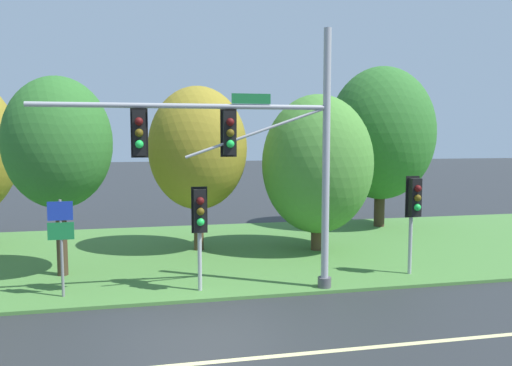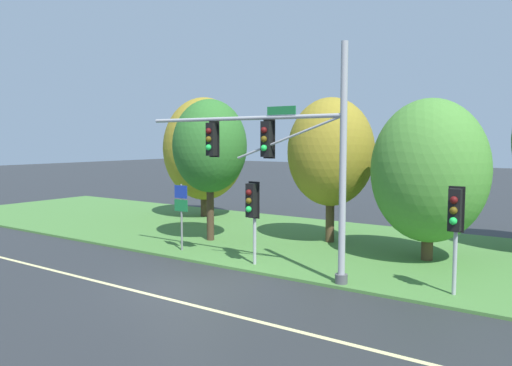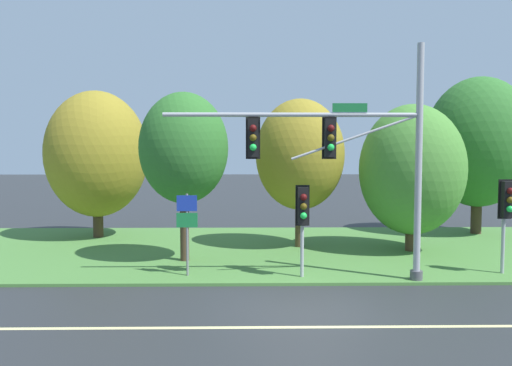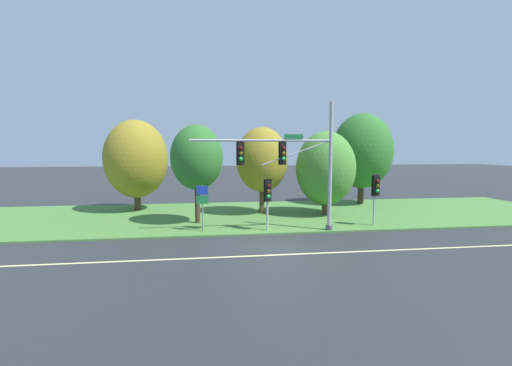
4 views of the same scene
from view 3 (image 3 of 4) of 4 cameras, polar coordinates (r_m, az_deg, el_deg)
ground_plane at (r=13.74m, az=5.74°, el=-14.39°), size 160.00×160.00×0.00m
lane_stripe at (r=12.61m, az=6.39°, el=-16.05°), size 36.00×0.16×0.01m
grass_verge at (r=21.70m, az=3.21°, el=-7.54°), size 48.00×11.50×0.10m
traffic_signal_mast at (r=16.15m, az=10.60°, el=3.70°), size 8.33×0.49×7.56m
pedestrian_signal_near_kerb at (r=16.33m, az=5.38°, el=-3.23°), size 0.46×0.55×3.05m
pedestrian_signal_further_along at (r=18.71m, az=26.73°, el=-2.31°), size 0.46×0.55×3.21m
route_sign_post at (r=16.78m, az=-7.88°, el=-4.46°), size 0.70×0.08×2.75m
tree_nearest_road at (r=25.20m, az=-17.73°, el=3.15°), size 4.84×4.84×7.05m
tree_left_of_mast at (r=18.96m, az=-8.25°, el=3.93°), size 3.34×3.34×6.37m
tree_behind_signpost at (r=21.65m, az=5.04°, el=3.23°), size 3.83×3.83×6.42m
tree_mid_verge at (r=21.67m, az=17.38°, el=1.46°), size 4.32×4.32×6.10m
tree_tall_centre at (r=27.43m, az=24.06°, el=4.26°), size 5.20×5.20×7.87m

